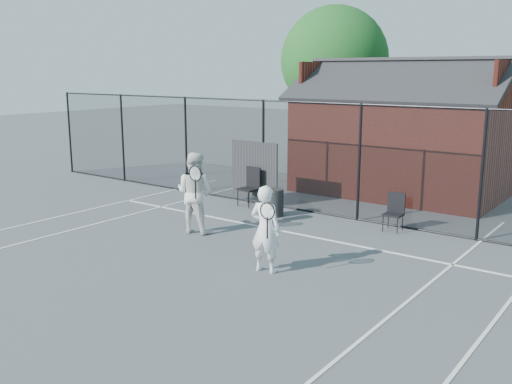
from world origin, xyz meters
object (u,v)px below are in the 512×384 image
Objects in this scene: player_front at (266,229)px; player_back at (195,192)px; chair_left at (248,187)px; waste_bin at (274,202)px; chair_right at (393,213)px; clubhouse at (403,142)px.

player_front is 0.88× the size of player_back.
player_front is 1.57× the size of chair_left.
player_back is 2.98m from chair_left.
player_back is 2.66× the size of waste_bin.
chair_left is at bearing 176.87° from chair_right.
player_back is 2.54m from waste_bin.
clubhouse is 8.61m from player_front.
waste_bin is at bearing -16.19° from chair_left.
player_back is at bearing -145.61° from chair_right.
player_back is 2.15× the size of chair_right.
waste_bin is (-3.13, -0.50, -0.08)m from chair_right.
chair_right is (3.76, 2.89, -0.52)m from player_back.
clubhouse reaches higher than player_front.
chair_left is 4.37m from chair_right.
player_front is at bearing -84.39° from clubhouse.
chair_right is (0.81, 4.13, -0.40)m from player_front.
clubhouse reaches higher than waste_bin.
chair_left is at bearing 158.08° from waste_bin.
chair_left is 1.35m from waste_bin.
chair_left is (-3.57, 4.13, -0.31)m from player_front.
player_back is (-2.96, 1.24, 0.12)m from player_front.
player_back is (-2.12, -7.29, -0.64)m from clubhouse.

